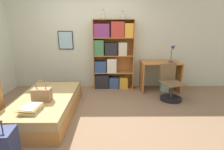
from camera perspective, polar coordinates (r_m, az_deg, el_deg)
ground_plane at (r=3.57m, az=-8.19°, el=-12.54°), size 14.00×14.00×0.00m
wall_back at (r=4.81m, az=-6.22°, el=11.22°), size 10.00×0.09×2.60m
bed at (r=3.69m, az=-20.52°, el=-9.21°), size 1.04×1.90×0.38m
handbag at (r=3.38m, az=-21.92°, el=-5.87°), size 0.33×0.18×0.38m
book_stack_on_bed at (r=3.10m, az=-24.98°, el=-9.86°), size 0.33×0.39×0.09m
bookcase at (r=4.64m, az=-0.27°, el=6.48°), size 1.05×0.30×1.84m
bottle_green at (r=4.60m, az=-2.83°, el=18.87°), size 0.06×0.06×0.22m
bottle_brown at (r=4.61m, az=3.45°, el=18.70°), size 0.08×0.08×0.19m
desk at (r=4.76m, az=15.44°, el=1.15°), size 1.00×0.59×0.78m
desk_lamp at (r=4.71m, az=19.32°, el=7.81°), size 0.19×0.14×0.47m
desk_chair at (r=4.32m, az=18.51°, el=-4.29°), size 0.55×0.55×0.83m
waste_bin at (r=4.85m, az=16.86°, el=-3.28°), size 0.24×0.24×0.30m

